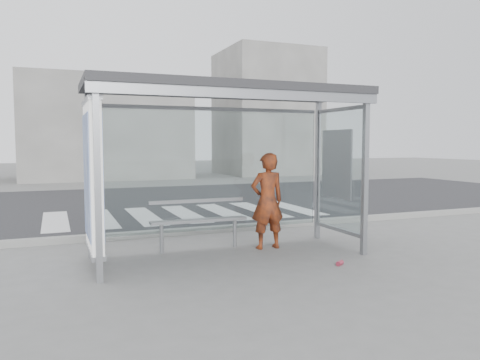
% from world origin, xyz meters
% --- Properties ---
extents(ground, '(80.00, 80.00, 0.00)m').
position_xyz_m(ground, '(0.00, 0.00, 0.00)').
color(ground, slate).
rests_on(ground, ground).
extents(road, '(30.00, 10.00, 0.01)m').
position_xyz_m(road, '(0.00, 7.00, 0.00)').
color(road, '#252527').
rests_on(road, ground).
extents(curb, '(30.00, 0.18, 0.12)m').
position_xyz_m(curb, '(0.00, 1.95, 0.06)').
color(curb, gray).
rests_on(curb, ground).
extents(crosswalk, '(6.55, 3.00, 0.00)m').
position_xyz_m(crosswalk, '(0.50, 4.50, 0.00)').
color(crosswalk, silver).
rests_on(crosswalk, ground).
extents(bus_shelter, '(4.25, 1.65, 2.62)m').
position_xyz_m(bus_shelter, '(-0.37, 0.06, 1.98)').
color(bus_shelter, gray).
rests_on(bus_shelter, ground).
extents(building_center, '(8.00, 5.00, 5.00)m').
position_xyz_m(building_center, '(0.00, 18.00, 2.50)').
color(building_center, slate).
rests_on(building_center, ground).
extents(building_right, '(5.00, 5.00, 7.00)m').
position_xyz_m(building_right, '(9.00, 18.00, 3.50)').
color(building_right, slate).
rests_on(building_right, ground).
extents(person, '(0.58, 0.39, 1.59)m').
position_xyz_m(person, '(0.78, 0.27, 0.80)').
color(person, '#CA4513').
rests_on(person, ground).
extents(bench, '(1.61, 0.21, 0.83)m').
position_xyz_m(bench, '(-0.31, 0.58, 0.50)').
color(bench, gray).
rests_on(bench, ground).
extents(soda_can, '(0.15, 0.13, 0.07)m').
position_xyz_m(soda_can, '(1.28, -1.12, 0.04)').
color(soda_can, '#D83F5B').
rests_on(soda_can, ground).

